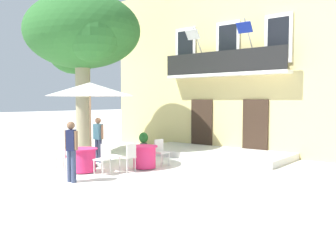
{
  "coord_description": "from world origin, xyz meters",
  "views": [
    {
      "loc": [
        8.2,
        -8.78,
        2.24
      ],
      "look_at": [
        -0.07,
        1.75,
        1.3
      ],
      "focal_mm": 38.41,
      "sensor_mm": 36.0,
      "label": 1
    }
  ],
  "objects_px": {
    "cafe_table_near_tree": "(84,160)",
    "pedestrian_near_entrance": "(98,137)",
    "cafe_chair_near_tree_0": "(62,155)",
    "plane_tree": "(82,35)",
    "cafe_umbrella": "(90,90)",
    "cafe_table_middle": "(144,157)",
    "pedestrian_mid_plaza": "(71,148)",
    "cafe_chair_near_tree_1": "(104,157)",
    "cafe_chair_middle_0": "(161,150)",
    "ground_planter_left": "(144,140)",
    "cafe_chair_middle_1": "(129,155)"
  },
  "relations": [
    {
      "from": "cafe_chair_near_tree_0",
      "to": "pedestrian_near_entrance",
      "type": "height_order",
      "value": "pedestrian_near_entrance"
    },
    {
      "from": "cafe_umbrella",
      "to": "pedestrian_near_entrance",
      "type": "relative_size",
      "value": 1.78
    },
    {
      "from": "cafe_table_middle",
      "to": "cafe_umbrella",
      "type": "height_order",
      "value": "cafe_umbrella"
    },
    {
      "from": "cafe_chair_middle_0",
      "to": "pedestrian_near_entrance",
      "type": "bearing_deg",
      "value": -158.46
    },
    {
      "from": "plane_tree",
      "to": "pedestrian_near_entrance",
      "type": "distance_m",
      "value": 4.52
    },
    {
      "from": "plane_tree",
      "to": "cafe_chair_middle_1",
      "type": "height_order",
      "value": "plane_tree"
    },
    {
      "from": "cafe_table_middle",
      "to": "plane_tree",
      "type": "bearing_deg",
      "value": 169.61
    },
    {
      "from": "cafe_table_middle",
      "to": "pedestrian_mid_plaza",
      "type": "relative_size",
      "value": 0.51
    },
    {
      "from": "cafe_chair_near_tree_1",
      "to": "cafe_table_near_tree",
      "type": "bearing_deg",
      "value": -166.69
    },
    {
      "from": "cafe_table_middle",
      "to": "ground_planter_left",
      "type": "height_order",
      "value": "ground_planter_left"
    },
    {
      "from": "cafe_umbrella",
      "to": "pedestrian_mid_plaza",
      "type": "height_order",
      "value": "cafe_umbrella"
    },
    {
      "from": "cafe_chair_near_tree_0",
      "to": "cafe_chair_near_tree_1",
      "type": "relative_size",
      "value": 1.0
    },
    {
      "from": "cafe_chair_near_tree_1",
      "to": "cafe_chair_middle_0",
      "type": "xyz_separation_m",
      "value": [
        0.42,
        2.22,
        0.0
      ]
    },
    {
      "from": "cafe_chair_near_tree_0",
      "to": "cafe_table_middle",
      "type": "distance_m",
      "value": 2.63
    },
    {
      "from": "cafe_table_near_tree",
      "to": "cafe_umbrella",
      "type": "height_order",
      "value": "cafe_umbrella"
    },
    {
      "from": "cafe_umbrella",
      "to": "pedestrian_near_entrance",
      "type": "xyz_separation_m",
      "value": [
        -0.53,
        0.79,
        -1.69
      ]
    },
    {
      "from": "cafe_chair_near_tree_1",
      "to": "pedestrian_mid_plaza",
      "type": "height_order",
      "value": "pedestrian_mid_plaza"
    },
    {
      "from": "cafe_chair_near_tree_1",
      "to": "cafe_umbrella",
      "type": "height_order",
      "value": "cafe_umbrella"
    },
    {
      "from": "plane_tree",
      "to": "cafe_chair_middle_0",
      "type": "xyz_separation_m",
      "value": [
        4.16,
        0.0,
        -4.38
      ]
    },
    {
      "from": "cafe_chair_near_tree_0",
      "to": "cafe_chair_middle_1",
      "type": "xyz_separation_m",
      "value": [
        1.8,
        1.18,
        0.0
      ]
    },
    {
      "from": "cafe_chair_near_tree_1",
      "to": "cafe_table_middle",
      "type": "relative_size",
      "value": 1.05
    },
    {
      "from": "plane_tree",
      "to": "cafe_umbrella",
      "type": "bearing_deg",
      "value": -33.96
    },
    {
      "from": "pedestrian_mid_plaza",
      "to": "cafe_chair_near_tree_1",
      "type": "bearing_deg",
      "value": 94.28
    },
    {
      "from": "ground_planter_left",
      "to": "plane_tree",
      "type": "bearing_deg",
      "value": -109.99
    },
    {
      "from": "ground_planter_left",
      "to": "cafe_umbrella",
      "type": "bearing_deg",
      "value": -70.81
    },
    {
      "from": "cafe_chair_middle_0",
      "to": "pedestrian_mid_plaza",
      "type": "relative_size",
      "value": 0.54
    },
    {
      "from": "cafe_table_near_tree",
      "to": "cafe_chair_near_tree_1",
      "type": "xyz_separation_m",
      "value": [
        0.73,
        0.17,
        0.14
      ]
    },
    {
      "from": "plane_tree",
      "to": "pedestrian_near_entrance",
      "type": "relative_size",
      "value": 4.0
    },
    {
      "from": "plane_tree",
      "to": "cafe_chair_middle_0",
      "type": "bearing_deg",
      "value": 0.01
    },
    {
      "from": "cafe_chair_middle_0",
      "to": "ground_planter_left",
      "type": "bearing_deg",
      "value": 140.23
    },
    {
      "from": "cafe_chair_middle_1",
      "to": "ground_planter_left",
      "type": "bearing_deg",
      "value": 127.04
    },
    {
      "from": "cafe_chair_near_tree_1",
      "to": "cafe_umbrella",
      "type": "xyz_separation_m",
      "value": [
        -1.27,
        0.56,
        2.08
      ]
    },
    {
      "from": "cafe_table_near_tree",
      "to": "pedestrian_near_entrance",
      "type": "bearing_deg",
      "value": 124.99
    },
    {
      "from": "cafe_chair_middle_1",
      "to": "pedestrian_near_entrance",
      "type": "distance_m",
      "value": 2.29
    },
    {
      "from": "ground_planter_left",
      "to": "pedestrian_near_entrance",
      "type": "height_order",
      "value": "pedestrian_near_entrance"
    },
    {
      "from": "plane_tree",
      "to": "pedestrian_mid_plaza",
      "type": "height_order",
      "value": "plane_tree"
    },
    {
      "from": "cafe_umbrella",
      "to": "ground_planter_left",
      "type": "relative_size",
      "value": 3.65
    },
    {
      "from": "cafe_chair_middle_0",
      "to": "cafe_chair_near_tree_1",
      "type": "bearing_deg",
      "value": -100.74
    },
    {
      "from": "cafe_chair_near_tree_0",
      "to": "cafe_chair_middle_1",
      "type": "height_order",
      "value": "same"
    },
    {
      "from": "cafe_chair_middle_1",
      "to": "cafe_chair_near_tree_0",
      "type": "bearing_deg",
      "value": -146.73
    },
    {
      "from": "cafe_table_near_tree",
      "to": "ground_planter_left",
      "type": "relative_size",
      "value": 1.09
    },
    {
      "from": "cafe_chair_near_tree_0",
      "to": "cafe_table_middle",
      "type": "bearing_deg",
      "value": 47.49
    },
    {
      "from": "cafe_table_near_tree",
      "to": "cafe_chair_near_tree_0",
      "type": "xyz_separation_m",
      "value": [
        -0.7,
        -0.29,
        0.14
      ]
    },
    {
      "from": "cafe_chair_near_tree_0",
      "to": "cafe_umbrella",
      "type": "height_order",
      "value": "cafe_umbrella"
    },
    {
      "from": "cafe_chair_near_tree_0",
      "to": "plane_tree",
      "type": "bearing_deg",
      "value": 130.76
    },
    {
      "from": "plane_tree",
      "to": "pedestrian_near_entrance",
      "type": "height_order",
      "value": "plane_tree"
    },
    {
      "from": "cafe_chair_near_tree_0",
      "to": "cafe_chair_middle_1",
      "type": "distance_m",
      "value": 2.15
    },
    {
      "from": "cafe_chair_near_tree_0",
      "to": "cafe_chair_middle_0",
      "type": "distance_m",
      "value": 3.26
    },
    {
      "from": "cafe_chair_middle_0",
      "to": "cafe_chair_middle_1",
      "type": "height_order",
      "value": "same"
    },
    {
      "from": "cafe_chair_middle_0",
      "to": "ground_planter_left",
      "type": "relative_size",
      "value": 1.14
    }
  ]
}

